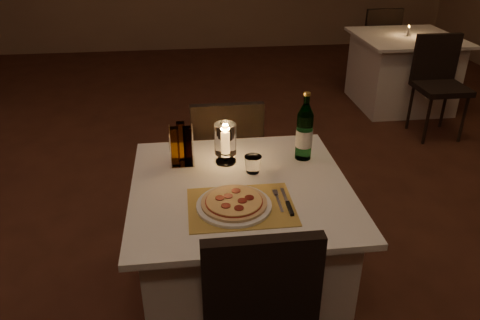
{
  "coord_description": "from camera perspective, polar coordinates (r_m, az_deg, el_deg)",
  "views": [
    {
      "loc": [
        -0.03,
        -2.18,
        1.85
      ],
      "look_at": [
        0.2,
        -0.33,
        0.86
      ],
      "focal_mm": 35.0,
      "sensor_mm": 36.0,
      "label": 1
    }
  ],
  "objects": [
    {
      "name": "neighbor_candle_right",
      "position": [
        5.19,
        19.82,
        14.57
      ],
      "size": [
        0.03,
        0.03,
        0.11
      ],
      "color": "white",
      "rests_on": "neighbor_table_right"
    },
    {
      "name": "floor",
      "position": [
        2.86,
        -4.86,
        -12.66
      ],
      "size": [
        8.0,
        10.0,
        0.02
      ],
      "primitive_type": "cube",
      "color": "#462216",
      "rests_on": "ground"
    },
    {
      "name": "neighbor_table_right",
      "position": [
        5.29,
        19.1,
        10.23
      ],
      "size": [
        1.0,
        1.0,
        0.74
      ],
      "color": "silver",
      "rests_on": "ground"
    },
    {
      "name": "pizza",
      "position": [
        1.98,
        -0.73,
        -5.15
      ],
      "size": [
        0.28,
        0.28,
        0.02
      ],
      "color": "#D8B77F",
      "rests_on": "plate"
    },
    {
      "name": "chair_far",
      "position": [
        2.86,
        -1.69,
        0.95
      ],
      "size": [
        0.42,
        0.42,
        0.9
      ],
      "color": "black",
      "rests_on": "ground"
    },
    {
      "name": "cruet_caddy",
      "position": [
        2.3,
        -7.14,
        1.68
      ],
      "size": [
        0.12,
        0.12,
        0.21
      ],
      "color": "white",
      "rests_on": "main_table"
    },
    {
      "name": "placemat",
      "position": [
        2.0,
        0.13,
        -5.7
      ],
      "size": [
        0.45,
        0.34,
        0.0
      ],
      "primitive_type": "cube",
      "color": "#B89540",
      "rests_on": "main_table"
    },
    {
      "name": "fork",
      "position": [
        2.05,
        4.62,
        -4.76
      ],
      "size": [
        0.02,
        0.18,
        0.0
      ],
      "color": "silver",
      "rests_on": "placemat"
    },
    {
      "name": "knife",
      "position": [
        2.0,
        5.95,
        -5.54
      ],
      "size": [
        0.02,
        0.22,
        0.01
      ],
      "color": "black",
      "rests_on": "placemat"
    },
    {
      "name": "water_bottle",
      "position": [
        2.35,
        7.86,
        3.34
      ],
      "size": [
        0.08,
        0.08,
        0.35
      ],
      "color": "#5AA767",
      "rests_on": "main_table"
    },
    {
      "name": "neighbor_chair_ra",
      "position": [
        4.64,
        23.03,
        9.46
      ],
      "size": [
        0.42,
        0.42,
        0.9
      ],
      "color": "black",
      "rests_on": "ground"
    },
    {
      "name": "hurricane_candle",
      "position": [
        2.29,
        -1.8,
        2.42
      ],
      "size": [
        0.11,
        0.11,
        0.21
      ],
      "color": "white",
      "rests_on": "main_table"
    },
    {
      "name": "neighbor_chair_rb",
      "position": [
        5.88,
        16.48,
        14.05
      ],
      "size": [
        0.42,
        0.42,
        0.9
      ],
      "color": "black",
      "rests_on": "ground"
    },
    {
      "name": "plate",
      "position": [
        1.99,
        -0.73,
        -5.54
      ],
      "size": [
        0.32,
        0.32,
        0.01
      ],
      "primitive_type": "cylinder",
      "color": "white",
      "rests_on": "placemat"
    },
    {
      "name": "tumbler",
      "position": [
        2.24,
        1.59,
        -0.52
      ],
      "size": [
        0.08,
        0.08,
        0.08
      ],
      "primitive_type": null,
      "color": "white",
      "rests_on": "main_table"
    },
    {
      "name": "main_table",
      "position": [
        2.36,
        0.06,
        -10.72
      ],
      "size": [
        1.0,
        1.0,
        0.74
      ],
      "color": "silver",
      "rests_on": "ground"
    }
  ]
}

